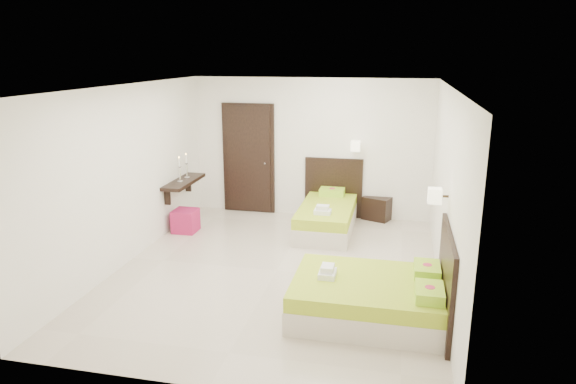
% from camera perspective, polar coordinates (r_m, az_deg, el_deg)
% --- Properties ---
extents(floor, '(5.50, 5.50, 0.00)m').
position_cam_1_polar(floor, '(7.47, -1.25, -8.72)').
color(floor, beige).
rests_on(floor, ground).
extents(bed_single, '(1.09, 1.81, 1.49)m').
position_cam_1_polar(bed_single, '(9.06, 4.39, -2.55)').
color(bed_single, beige).
rests_on(bed_single, ground).
extents(bed_double, '(1.78, 1.51, 1.47)m').
position_cam_1_polar(bed_double, '(6.23, 9.63, -11.34)').
color(bed_double, beige).
rests_on(bed_double, ground).
extents(nightstand, '(0.62, 0.59, 0.44)m').
position_cam_1_polar(nightstand, '(9.80, 9.96, -1.71)').
color(nightstand, black).
rests_on(nightstand, ground).
extents(ottoman, '(0.40, 0.40, 0.39)m').
position_cam_1_polar(ottoman, '(9.15, -11.32, -3.14)').
color(ottoman, '#9C1446').
rests_on(ottoman, ground).
extents(door, '(1.02, 0.15, 2.14)m').
position_cam_1_polar(door, '(9.95, -4.41, 3.67)').
color(door, black).
rests_on(door, ground).
extents(console_shelf, '(0.35, 1.20, 0.78)m').
position_cam_1_polar(console_shelf, '(9.29, -11.55, 1.10)').
color(console_shelf, black).
rests_on(console_shelf, ground).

